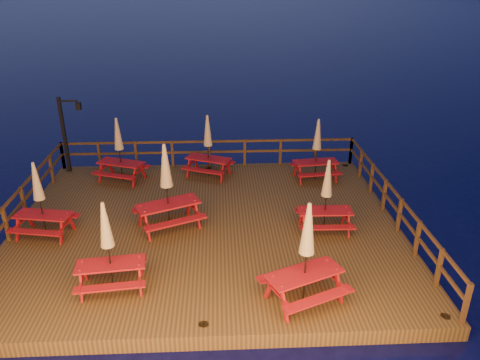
{
  "coord_description": "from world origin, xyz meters",
  "views": [
    {
      "loc": [
        0.43,
        -12.95,
        7.71
      ],
      "look_at": [
        1.07,
        0.6,
        1.63
      ],
      "focal_mm": 35.0,
      "sensor_mm": 36.0,
      "label": 1
    }
  ],
  "objects_px": {
    "picnic_table_0": "(108,245)",
    "picnic_table_1": "(40,199)",
    "picnic_table_2": "(119,149)",
    "lamp_post": "(67,128)"
  },
  "relations": [
    {
      "from": "picnic_table_0",
      "to": "picnic_table_1",
      "type": "xyz_separation_m",
      "value": [
        -2.54,
        2.7,
        -0.02
      ]
    },
    {
      "from": "picnic_table_2",
      "to": "picnic_table_0",
      "type": "bearing_deg",
      "value": -60.99
    },
    {
      "from": "picnic_table_0",
      "to": "picnic_table_1",
      "type": "relative_size",
      "value": 1.02
    },
    {
      "from": "picnic_table_0",
      "to": "picnic_table_1",
      "type": "distance_m",
      "value": 3.71
    },
    {
      "from": "lamp_post",
      "to": "picnic_table_0",
      "type": "xyz_separation_m",
      "value": [
        3.08,
        -7.69,
        -0.55
      ]
    },
    {
      "from": "lamp_post",
      "to": "picnic_table_2",
      "type": "bearing_deg",
      "value": -25.15
    },
    {
      "from": "lamp_post",
      "to": "picnic_table_1",
      "type": "relative_size",
      "value": 1.27
    },
    {
      "from": "picnic_table_0",
      "to": "picnic_table_2",
      "type": "bearing_deg",
      "value": 91.57
    },
    {
      "from": "lamp_post",
      "to": "picnic_table_2",
      "type": "relative_size",
      "value": 1.22
    },
    {
      "from": "lamp_post",
      "to": "picnic_table_1",
      "type": "height_order",
      "value": "lamp_post"
    }
  ]
}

